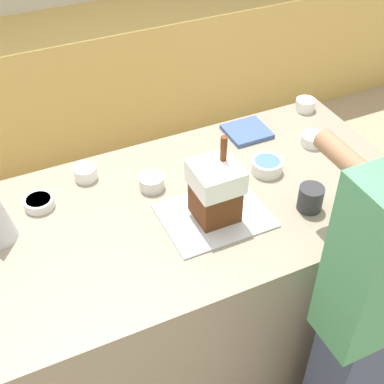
{
  "coord_description": "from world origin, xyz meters",
  "views": [
    {
      "loc": [
        -0.6,
        -1.38,
        2.32
      ],
      "look_at": [
        0.05,
        0.0,
        1.01
      ],
      "focal_mm": 50.0,
      "sensor_mm": 36.0,
      "label": 1
    }
  ],
  "objects_px": {
    "candy_bowl_front_corner": "(85,172)",
    "candy_bowl_beside_tree": "(39,202)",
    "cookbook": "(247,131)",
    "candy_bowl_behind_tray": "(313,139)",
    "candy_bowl_near_tray_right": "(267,165)",
    "gingerbread_house": "(215,190)",
    "candy_bowl_far_right": "(151,182)",
    "baking_tray": "(214,216)",
    "candy_bowl_near_tray_left": "(305,104)",
    "person": "(380,308)",
    "mug": "(310,198)"
  },
  "relations": [
    {
      "from": "candy_bowl_front_corner",
      "to": "candy_bowl_beside_tree",
      "type": "bearing_deg",
      "value": -156.61
    },
    {
      "from": "cookbook",
      "to": "candy_bowl_behind_tray",
      "type": "bearing_deg",
      "value": -41.19
    },
    {
      "from": "candy_bowl_near_tray_right",
      "to": "cookbook",
      "type": "relative_size",
      "value": 0.69
    },
    {
      "from": "gingerbread_house",
      "to": "candy_bowl_far_right",
      "type": "xyz_separation_m",
      "value": [
        -0.15,
        0.25,
        -0.1
      ]
    },
    {
      "from": "gingerbread_house",
      "to": "candy_bowl_behind_tray",
      "type": "distance_m",
      "value": 0.65
    },
    {
      "from": "candy_bowl_beside_tree",
      "to": "cookbook",
      "type": "distance_m",
      "value": 0.96
    },
    {
      "from": "candy_bowl_beside_tree",
      "to": "candy_bowl_far_right",
      "type": "xyz_separation_m",
      "value": [
        0.43,
        -0.08,
        0.01
      ]
    },
    {
      "from": "baking_tray",
      "to": "candy_bowl_near_tray_left",
      "type": "xyz_separation_m",
      "value": [
        0.73,
        0.48,
        0.03
      ]
    },
    {
      "from": "candy_bowl_beside_tree",
      "to": "cookbook",
      "type": "height_order",
      "value": "candy_bowl_beside_tree"
    },
    {
      "from": "gingerbread_house",
      "to": "candy_bowl_behind_tray",
      "type": "height_order",
      "value": "gingerbread_house"
    },
    {
      "from": "candy_bowl_near_tray_left",
      "to": "cookbook",
      "type": "distance_m",
      "value": 0.36
    },
    {
      "from": "gingerbread_house",
      "to": "candy_bowl_beside_tree",
      "type": "distance_m",
      "value": 0.68
    },
    {
      "from": "candy_bowl_near_tray_left",
      "to": "candy_bowl_behind_tray",
      "type": "bearing_deg",
      "value": -117.7
    },
    {
      "from": "candy_bowl_near_tray_right",
      "to": "candy_bowl_near_tray_left",
      "type": "height_order",
      "value": "same"
    },
    {
      "from": "candy_bowl_beside_tree",
      "to": "candy_bowl_behind_tray",
      "type": "height_order",
      "value": "candy_bowl_behind_tray"
    },
    {
      "from": "candy_bowl_near_tray_left",
      "to": "baking_tray",
      "type": "bearing_deg",
      "value": -146.49
    },
    {
      "from": "candy_bowl_beside_tree",
      "to": "candy_bowl_near_tray_left",
      "type": "relative_size",
      "value": 1.23
    },
    {
      "from": "baking_tray",
      "to": "person",
      "type": "relative_size",
      "value": 0.23
    },
    {
      "from": "gingerbread_house",
      "to": "candy_bowl_front_corner",
      "type": "relative_size",
      "value": 3.46
    },
    {
      "from": "gingerbread_house",
      "to": "candy_bowl_near_tray_left",
      "type": "xyz_separation_m",
      "value": [
        0.73,
        0.48,
        -0.1
      ]
    },
    {
      "from": "candy_bowl_near_tray_left",
      "to": "mug",
      "type": "distance_m",
      "value": 0.71
    },
    {
      "from": "candy_bowl_beside_tree",
      "to": "person",
      "type": "relative_size",
      "value": 0.07
    },
    {
      "from": "baking_tray",
      "to": "candy_bowl_front_corner",
      "type": "height_order",
      "value": "candy_bowl_front_corner"
    },
    {
      "from": "candy_bowl_behind_tray",
      "to": "person",
      "type": "height_order",
      "value": "person"
    },
    {
      "from": "candy_bowl_front_corner",
      "to": "cookbook",
      "type": "relative_size",
      "value": 0.5
    },
    {
      "from": "candy_bowl_near_tray_right",
      "to": "candy_bowl_far_right",
      "type": "xyz_separation_m",
      "value": [
        -0.47,
        0.1,
        0.0
      ]
    },
    {
      "from": "candy_bowl_near_tray_right",
      "to": "candy_bowl_behind_tray",
      "type": "xyz_separation_m",
      "value": [
        0.28,
        0.08,
        -0.0
      ]
    },
    {
      "from": "baking_tray",
      "to": "candy_bowl_near_tray_left",
      "type": "relative_size",
      "value": 4.19
    },
    {
      "from": "candy_bowl_beside_tree",
      "to": "candy_bowl_behind_tray",
      "type": "relative_size",
      "value": 1.1
    },
    {
      "from": "candy_bowl_behind_tray",
      "to": "person",
      "type": "relative_size",
      "value": 0.06
    },
    {
      "from": "candy_bowl_behind_tray",
      "to": "candy_bowl_far_right",
      "type": "xyz_separation_m",
      "value": [
        -0.75,
        0.02,
        0.0
      ]
    },
    {
      "from": "gingerbread_house",
      "to": "candy_bowl_near_tray_right",
      "type": "distance_m",
      "value": 0.37
    },
    {
      "from": "candy_bowl_beside_tree",
      "to": "candy_bowl_behind_tray",
      "type": "xyz_separation_m",
      "value": [
        1.18,
        -0.1,
        0.0
      ]
    },
    {
      "from": "candy_bowl_beside_tree",
      "to": "gingerbread_house",
      "type": "bearing_deg",
      "value": -29.85
    },
    {
      "from": "candy_bowl_near_tray_right",
      "to": "mug",
      "type": "bearing_deg",
      "value": -83.76
    },
    {
      "from": "candy_bowl_beside_tree",
      "to": "mug",
      "type": "relative_size",
      "value": 1.16
    },
    {
      "from": "gingerbread_house",
      "to": "cookbook",
      "type": "relative_size",
      "value": 1.73
    },
    {
      "from": "candy_bowl_beside_tree",
      "to": "cookbook",
      "type": "bearing_deg",
      "value": 5.59
    },
    {
      "from": "baking_tray",
      "to": "candy_bowl_behind_tray",
      "type": "relative_size",
      "value": 3.76
    },
    {
      "from": "candy_bowl_near_tray_right",
      "to": "person",
      "type": "height_order",
      "value": "person"
    },
    {
      "from": "candy_bowl_far_right",
      "to": "person",
      "type": "height_order",
      "value": "person"
    },
    {
      "from": "gingerbread_house",
      "to": "candy_bowl_front_corner",
      "type": "bearing_deg",
      "value": 131.15
    },
    {
      "from": "candy_bowl_far_right",
      "to": "candy_bowl_front_corner",
      "type": "distance_m",
      "value": 0.28
    },
    {
      "from": "candy_bowl_beside_tree",
      "to": "candy_bowl_far_right",
      "type": "relative_size",
      "value": 1.15
    },
    {
      "from": "candy_bowl_far_right",
      "to": "baking_tray",
      "type": "bearing_deg",
      "value": -59.53
    },
    {
      "from": "candy_bowl_near_tray_right",
      "to": "candy_bowl_beside_tree",
      "type": "distance_m",
      "value": 0.91
    },
    {
      "from": "baking_tray",
      "to": "gingerbread_house",
      "type": "bearing_deg",
      "value": 32.81
    },
    {
      "from": "candy_bowl_near_tray_right",
      "to": "candy_bowl_front_corner",
      "type": "height_order",
      "value": "same"
    },
    {
      "from": "candy_bowl_near_tray_right",
      "to": "candy_bowl_front_corner",
      "type": "bearing_deg",
      "value": 158.47
    },
    {
      "from": "candy_bowl_front_corner",
      "to": "person",
      "type": "xyz_separation_m",
      "value": [
        0.71,
        -0.98,
        -0.11
      ]
    }
  ]
}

